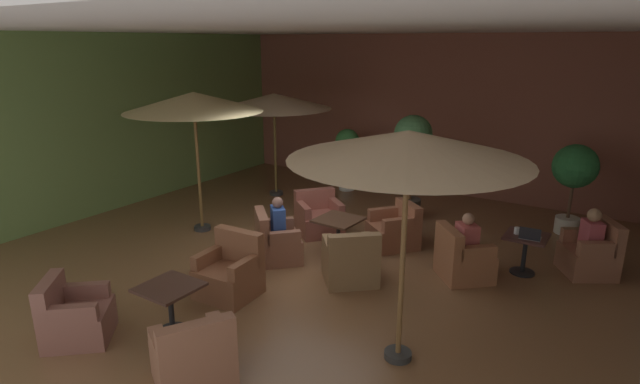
{
  "coord_description": "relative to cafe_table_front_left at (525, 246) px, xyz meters",
  "views": [
    {
      "loc": [
        4.61,
        -6.58,
        3.54
      ],
      "look_at": [
        0.0,
        0.51,
        1.03
      ],
      "focal_mm": 28.64,
      "sensor_mm": 36.0,
      "label": 1
    }
  ],
  "objects": [
    {
      "name": "cafe_table_mid_center",
      "position": [
        -3.34,
        -4.2,
        0.01
      ],
      "size": [
        0.68,
        0.68,
        0.64
      ],
      "color": "black",
      "rests_on": "ground_plane"
    },
    {
      "name": "ceiling_slab",
      "position": [
        -3.27,
        -1.39,
        3.28
      ],
      "size": [
        10.07,
        10.29,
        0.06
      ],
      "primitive_type": "cube",
      "color": "silver",
      "rests_on": "wall_back_brick"
    },
    {
      "name": "armchair_front_right_north",
      "position": [
        -3.6,
        -1.71,
        -0.16
      ],
      "size": [
        1.05,
        1.05,
        0.85
      ],
      "color": "brown",
      "rests_on": "ground_plane"
    },
    {
      "name": "armchair_front_right_east",
      "position": [
        -2.15,
        -1.75,
        -0.15
      ],
      "size": [
        1.08,
        1.08,
        0.86
      ],
      "color": "brown",
      "rests_on": "ground_plane"
    },
    {
      "name": "wall_left_accent",
      "position": [
        -8.26,
        -1.39,
        1.39
      ],
      "size": [
        0.08,
        10.29,
        3.71
      ],
      "primitive_type": "cube",
      "color": "#6B8C49",
      "rests_on": "ground_plane"
    },
    {
      "name": "potted_tree_left_corner",
      "position": [
        0.31,
        2.31,
        0.73
      ],
      "size": [
        0.82,
        0.82,
        1.72
      ],
      "color": "silver",
      "rests_on": "ground_plane"
    },
    {
      "name": "open_laptop",
      "position": [
        0.07,
        -0.14,
        0.22
      ],
      "size": [
        0.33,
        0.25,
        0.2
      ],
      "color": "#9EA0A5",
      "rests_on": "cafe_table_front_left"
    },
    {
      "name": "patron_with_friend",
      "position": [
        -0.73,
        -0.67,
        0.23
      ],
      "size": [
        0.42,
        0.42,
        0.62
      ],
      "color": "#AF4A47",
      "rests_on": "ground_plane"
    },
    {
      "name": "potted_tree_mid_right",
      "position": [
        -4.72,
        2.58,
        0.56
      ],
      "size": [
        0.58,
        0.58,
        1.51
      ],
      "color": "silver",
      "rests_on": "ground_plane"
    },
    {
      "name": "potted_tree_mid_left",
      "position": [
        -2.54,
        1.37,
        1.05
      ],
      "size": [
        0.76,
        0.76,
        2.16
      ],
      "color": "#34322D",
      "rests_on": "ground_plane"
    },
    {
      "name": "patio_umbrella_center_beige",
      "position": [
        -0.71,
        -3.16,
        2.03
      ],
      "size": [
        2.53,
        2.53,
        2.67
      ],
      "color": "#2D2D2D",
      "rests_on": "ground_plane"
    },
    {
      "name": "armchair_front_left_east",
      "position": [
        0.88,
        0.54,
        -0.14
      ],
      "size": [
        0.97,
        0.98,
        0.88
      ],
      "color": "brown",
      "rests_on": "ground_plane"
    },
    {
      "name": "cafe_table_front_left",
      "position": [
        0.0,
        0.0,
        0.0
      ],
      "size": [
        0.63,
        0.63,
        0.64
      ],
      "color": "black",
      "rests_on": "ground_plane"
    },
    {
      "name": "wall_back_brick",
      "position": [
        -3.27,
        3.72,
        1.39
      ],
      "size": [
        10.07,
        0.08,
        3.71
      ],
      "primitive_type": "cube",
      "color": "brown",
      "rests_on": "ground_plane"
    },
    {
      "name": "armchair_front_right_south",
      "position": [
        -2.19,
        -0.09,
        -0.17
      ],
      "size": [
        1.05,
        1.05,
        0.79
      ],
      "color": "brown",
      "rests_on": "ground_plane"
    },
    {
      "name": "armchair_mid_center_north",
      "position": [
        -3.4,
        -3.05,
        -0.14
      ],
      "size": [
        0.84,
        0.78,
        0.91
      ],
      "color": "brown",
      "rests_on": "ground_plane"
    },
    {
      "name": "armchair_front_left_north",
      "position": [
        -0.76,
        -0.7,
        -0.15
      ],
      "size": [
        1.03,
        1.03,
        0.84
      ],
      "color": "brown",
      "rests_on": "ground_plane"
    },
    {
      "name": "patio_umbrella_tall_red",
      "position": [
        -5.93,
        1.29,
        1.75
      ],
      "size": [
        2.64,
        2.64,
        2.4
      ],
      "color": "#2D2D2D",
      "rests_on": "ground_plane"
    },
    {
      "name": "armchair_mid_center_south",
      "position": [
        -2.34,
        -4.77,
        -0.16
      ],
      "size": [
        1.01,
        1.04,
        0.85
      ],
      "color": "#905B44",
      "rests_on": "ground_plane"
    },
    {
      "name": "cafe_table_front_right",
      "position": [
        -2.86,
        -0.93,
        0.01
      ],
      "size": [
        0.74,
        0.74,
        0.64
      ],
      "color": "black",
      "rests_on": "ground_plane"
    },
    {
      "name": "iced_drink_cup",
      "position": [
        -0.15,
        -0.02,
        0.23
      ],
      "size": [
        0.08,
        0.08,
        0.11
      ],
      "primitive_type": "cylinder",
      "color": "white",
      "rests_on": "cafe_table_front_left"
    },
    {
      "name": "armchair_mid_center_east",
      "position": [
        -4.2,
        -4.96,
        -0.17
      ],
      "size": [
        1.01,
        1.01,
        0.81
      ],
      "color": "brown",
      "rests_on": "ground_plane"
    },
    {
      "name": "armchair_front_right_west",
      "position": [
        -3.7,
        -0.26,
        -0.17
      ],
      "size": [
        1.1,
        1.1,
        0.79
      ],
      "color": "#904E41",
      "rests_on": "ground_plane"
    },
    {
      "name": "patron_by_window",
      "position": [
        0.85,
        0.52,
        0.25
      ],
      "size": [
        0.37,
        0.4,
        0.66
      ],
      "color": "#AD464F",
      "rests_on": "ground_plane"
    },
    {
      "name": "patio_umbrella_near_wall",
      "position": [
        -5.68,
        -1.38,
        2.0
      ],
      "size": [
        2.53,
        2.53,
        2.66
      ],
      "color": "#2D2D2D",
      "rests_on": "ground_plane"
    },
    {
      "name": "patron_blue_shirt",
      "position": [
        -3.57,
        -1.68,
        0.25
      ],
      "size": [
        0.4,
        0.4,
        0.69
      ],
      "color": "#2C4A99",
      "rests_on": "ground_plane"
    },
    {
      "name": "ground_plane",
      "position": [
        -3.27,
        -1.39,
        -0.48
      ],
      "size": [
        10.07,
        10.29,
        0.02
      ],
      "primitive_type": "cube",
      "color": "brown"
    }
  ]
}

